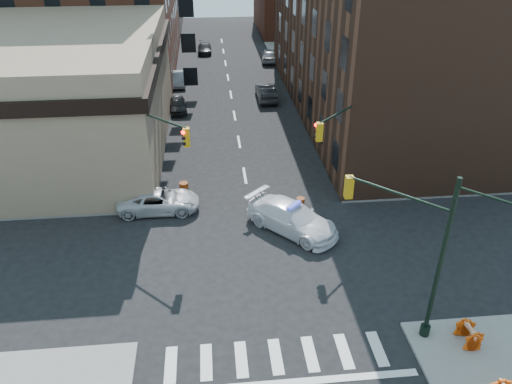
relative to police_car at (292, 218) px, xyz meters
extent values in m
plane|color=black|center=(-2.24, -2.77, -0.86)|extent=(140.00, 140.00, 0.00)
cube|color=gray|center=(-25.24, 29.98, -0.78)|extent=(34.00, 54.50, 0.15)
cube|color=gray|center=(20.76, 29.98, -0.78)|extent=(34.00, 54.50, 0.15)
cube|color=#907A5E|center=(-19.24, 13.73, 3.64)|extent=(22.00, 22.00, 9.00)
cube|color=#46291C|center=(10.76, 19.73, 6.14)|extent=(14.00, 34.00, 14.00)
cylinder|color=black|center=(4.56, -9.07, 3.29)|extent=(0.20, 0.20, 8.00)
cylinder|color=black|center=(4.56, -9.07, -0.46)|extent=(0.44, 0.44, 0.50)
cylinder|color=black|center=(2.97, -7.48, 5.79)|extent=(3.27, 3.27, 0.12)
cube|color=#BF8C0C|center=(1.38, -5.89, 5.29)|extent=(0.35, 0.35, 1.05)
sphere|color=#FF0C05|center=(1.53, -5.73, 5.64)|extent=(0.22, 0.22, 0.22)
sphere|color=black|center=(1.53, -5.73, 5.31)|extent=(0.22, 0.22, 0.22)
sphere|color=black|center=(1.53, -5.73, 4.98)|extent=(0.22, 0.22, 0.22)
cylinder|color=black|center=(5.41, -9.92, 6.89)|extent=(1.91, 1.91, 0.10)
cylinder|color=black|center=(-9.04, 3.53, 3.29)|extent=(0.20, 0.20, 8.00)
cylinder|color=black|center=(-9.04, 3.53, -0.46)|extent=(0.44, 0.44, 0.50)
cylinder|color=black|center=(-7.45, 1.94, 5.79)|extent=(3.27, 3.27, 0.12)
cube|color=#BF8C0C|center=(-5.86, 0.35, 5.29)|extent=(0.35, 0.35, 1.05)
sphere|color=#FF0C05|center=(-6.02, 0.19, 5.64)|extent=(0.22, 0.22, 0.22)
sphere|color=black|center=(-6.02, 0.19, 5.31)|extent=(0.22, 0.22, 0.22)
sphere|color=black|center=(-6.02, 0.19, 4.98)|extent=(0.22, 0.22, 0.22)
cylinder|color=black|center=(4.56, 3.53, 3.29)|extent=(0.20, 0.20, 8.00)
cylinder|color=black|center=(4.56, 3.53, -0.46)|extent=(0.44, 0.44, 0.50)
cylinder|color=black|center=(2.97, 1.94, 5.79)|extent=(3.27, 3.27, 0.12)
cube|color=#BF8C0C|center=(1.38, 0.35, 5.29)|extent=(0.35, 0.35, 1.05)
sphere|color=#FF0C05|center=(1.22, 0.50, 5.64)|extent=(0.22, 0.22, 0.22)
sphere|color=black|center=(1.22, 0.50, 5.31)|extent=(0.22, 0.22, 0.22)
sphere|color=black|center=(1.22, 0.50, 4.98)|extent=(0.22, 0.22, 0.22)
cylinder|color=black|center=(5.26, 23.23, 0.59)|extent=(0.24, 0.24, 2.60)
sphere|color=brown|center=(5.26, 23.23, 2.64)|extent=(3.00, 3.00, 3.00)
cylinder|color=black|center=(5.26, 31.23, 0.59)|extent=(0.24, 0.24, 2.60)
sphere|color=brown|center=(5.26, 31.23, 2.64)|extent=(3.00, 3.00, 3.00)
imported|color=white|center=(0.00, 0.00, 0.00)|extent=(5.80, 5.95, 1.71)
imported|color=silver|center=(-8.04, 3.03, -0.14)|extent=(5.14, 2.39, 1.43)
imported|color=black|center=(-7.46, 20.87, -0.21)|extent=(1.83, 3.89, 1.29)
imported|color=#92969A|center=(-7.74, 29.02, -0.15)|extent=(1.69, 4.34, 1.41)
imported|color=black|center=(-4.74, 42.43, -0.22)|extent=(1.84, 4.40, 1.27)
imported|color=black|center=(1.20, 23.34, -0.04)|extent=(1.79, 4.98, 1.64)
imported|color=#93959B|center=(3.26, 37.53, -0.06)|extent=(2.30, 4.82, 1.59)
imported|color=black|center=(-11.83, 6.08, 0.26)|extent=(0.85, 0.76, 1.94)
imported|color=black|center=(-11.96, 3.23, 0.20)|extent=(1.08, 0.97, 1.81)
imported|color=#1D232C|center=(-13.71, 6.37, 0.27)|extent=(1.15, 1.15, 1.96)
cylinder|color=red|center=(0.89, 2.10, -0.39)|extent=(0.67, 0.67, 0.93)
cylinder|color=#CE4909|center=(-6.50, 4.64, -0.33)|extent=(0.64, 0.64, 1.05)
camera|label=1|loc=(-4.60, -24.54, 16.01)|focal=35.00mm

